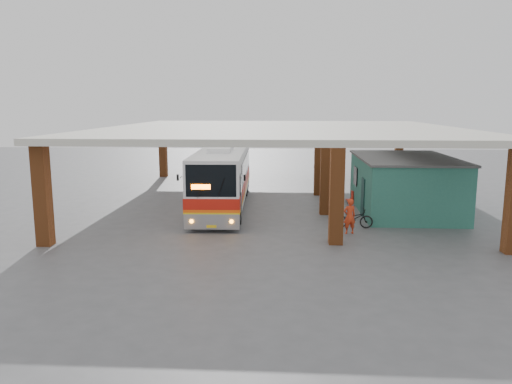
{
  "coord_description": "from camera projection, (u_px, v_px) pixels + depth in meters",
  "views": [
    {
      "loc": [
        0.81,
        -24.23,
        5.97
      ],
      "look_at": [
        -0.65,
        0.0,
        1.72
      ],
      "focal_mm": 35.0,
      "sensor_mm": 36.0,
      "label": 1
    }
  ],
  "objects": [
    {
      "name": "red_chair",
      "position": [
        351.0,
        197.0,
        30.68
      ],
      "size": [
        0.46,
        0.46,
        0.76
      ],
      "rotation": [
        0.0,
        0.0,
        0.17
      ],
      "color": "#B62313",
      "rests_on": "ground"
    },
    {
      "name": "pedestrian",
      "position": [
        350.0,
        216.0,
        23.32
      ],
      "size": [
        0.7,
        0.56,
        1.66
      ],
      "primitive_type": "imported",
      "rotation": [
        0.0,
        0.0,
        3.43
      ],
      "color": "red",
      "rests_on": "ground"
    },
    {
      "name": "motorcycle",
      "position": [
        353.0,
        218.0,
        24.42
      ],
      "size": [
        1.91,
        0.68,
        1.0
      ],
      "primitive_type": "imported",
      "rotation": [
        0.0,
        0.0,
        1.58
      ],
      "color": "black",
      "rests_on": "ground"
    },
    {
      "name": "shop_building",
      "position": [
        404.0,
        184.0,
        28.12
      ],
      "size": [
        5.2,
        8.2,
        3.11
      ],
      "color": "#29685A",
      "rests_on": "ground"
    },
    {
      "name": "brick_columns",
      "position": [
        296.0,
        170.0,
        29.35
      ],
      "size": [
        20.1,
        21.6,
        4.35
      ],
      "color": "#954B20",
      "rests_on": "ground"
    },
    {
      "name": "coach_bus",
      "position": [
        223.0,
        177.0,
        29.21
      ],
      "size": [
        3.11,
        12.68,
        3.67
      ],
      "rotation": [
        0.0,
        0.0,
        0.04
      ],
      "color": "silver",
      "rests_on": "ground"
    },
    {
      "name": "canopy_roof",
      "position": [
        281.0,
        129.0,
        30.48
      ],
      "size": [
        21.0,
        23.0,
        0.3
      ],
      "primitive_type": "cube",
      "color": "beige",
      "rests_on": "brick_columns"
    },
    {
      "name": "ground",
      "position": [
        269.0,
        226.0,
        24.9
      ],
      "size": [
        90.0,
        90.0,
        0.0
      ],
      "primitive_type": "plane",
      "color": "#515154",
      "rests_on": "ground"
    }
  ]
}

